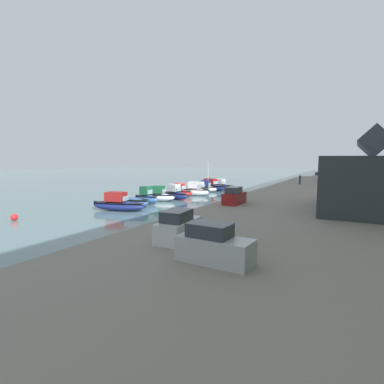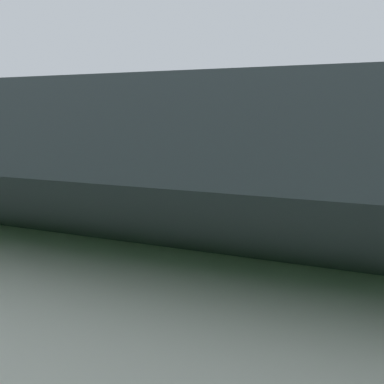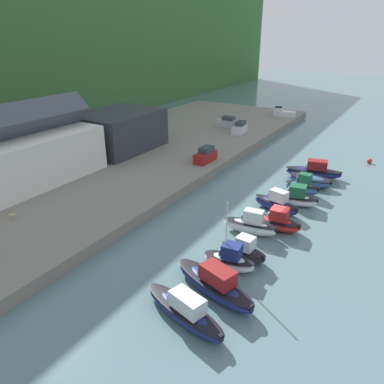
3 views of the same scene
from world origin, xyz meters
name	(u,v)px [view 2 (image 2 of 3)]	position (x,y,z in m)	size (l,w,h in m)	color
ground_plane	(182,195)	(0.00, 0.00, 0.00)	(320.00, 320.00, 0.00)	slate
quay_promenade	(10,319)	(0.00, 26.68, 0.65)	(110.73, 29.52, 1.30)	gray
harbor_clubhouse	(95,307)	(-7.33, 29.75, 4.98)	(19.47, 9.10, 10.10)	silver
moored_boat_0	(316,200)	(-16.50, 0.39, 0.82)	(3.83, 7.90, 2.30)	navy
moored_boat_1	(283,195)	(-12.85, -0.07, 0.93)	(4.50, 8.37, 2.55)	navy
moored_boat_2	(252,194)	(-9.21, 0.43, 0.90)	(2.34, 4.76, 6.34)	white
moored_boat_3	(235,193)	(-7.12, 0.04, 0.81)	(2.21, 4.53, 2.27)	black
moored_boat_4	(198,191)	(-2.58, 1.26, 0.98)	(2.17, 5.70, 2.66)	white
moored_boat_5	(186,187)	(-0.34, -0.69, 0.88)	(2.49, 5.15, 2.44)	red
moored_boat_6	(153,187)	(3.71, 0.83, 0.96)	(3.03, 5.93, 2.61)	navy
moored_boat_7	(139,184)	(6.47, -0.50, 0.91)	(3.03, 5.72, 2.50)	white
moored_boat_8	(114,182)	(10.18, -0.30, 1.01)	(1.91, 4.42, 2.73)	#33568E
moored_boat_9	(95,182)	(13.43, -0.37, 0.73)	(2.87, 6.04, 1.37)	#33568E
moored_boat_10	(74,180)	(16.75, -0.02, 0.91)	(3.90, 7.99, 2.51)	navy
parked_car_2	(20,202)	(11.52, 14.51, 2.22)	(4.21, 1.83, 2.16)	maroon
dog_on_quay	(321,300)	(-14.63, 22.39, 1.76)	(0.74, 0.81, 0.68)	tan
mooring_buoy_0	(45,172)	(27.28, -5.89, 0.38)	(0.75, 0.75, 0.75)	red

